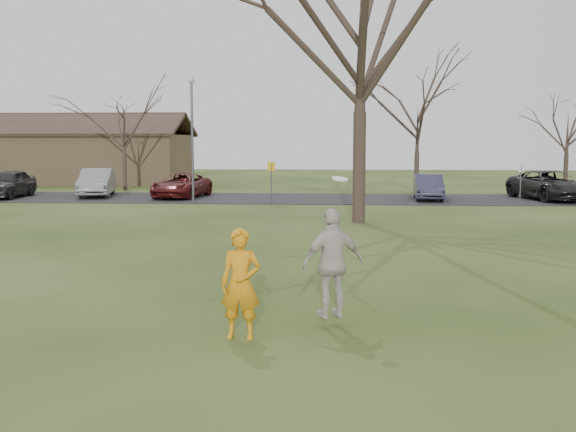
{
  "coord_description": "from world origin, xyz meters",
  "views": [
    {
      "loc": [
        0.95,
        -10.51,
        3.18
      ],
      "look_at": [
        0.0,
        4.0,
        1.5
      ],
      "focal_mm": 41.53,
      "sensor_mm": 36.0,
      "label": 1
    }
  ],
  "objects_px": {
    "car_2": "(181,185)",
    "big_tree": "(361,36)",
    "car_0": "(7,183)",
    "catching_play": "(333,263)",
    "lamp_post": "(192,123)",
    "building": "(50,156)",
    "car_1": "(97,182)",
    "car_5": "(428,187)",
    "car_6": "(550,185)",
    "player_defender": "(241,284)"
  },
  "relations": [
    {
      "from": "car_2",
      "to": "big_tree",
      "type": "height_order",
      "value": "big_tree"
    },
    {
      "from": "car_0",
      "to": "catching_play",
      "type": "relative_size",
      "value": 1.87
    },
    {
      "from": "car_2",
      "to": "lamp_post",
      "type": "distance_m",
      "value": 4.33
    },
    {
      "from": "car_2",
      "to": "building",
      "type": "height_order",
      "value": "building"
    },
    {
      "from": "car_1",
      "to": "car_5",
      "type": "height_order",
      "value": "car_1"
    },
    {
      "from": "building",
      "to": "car_6",
      "type": "bearing_deg",
      "value": -21.96
    },
    {
      "from": "car_1",
      "to": "building",
      "type": "height_order",
      "value": "building"
    },
    {
      "from": "car_2",
      "to": "catching_play",
      "type": "relative_size",
      "value": 1.95
    },
    {
      "from": "big_tree",
      "to": "car_6",
      "type": "bearing_deg",
      "value": 44.01
    },
    {
      "from": "car_5",
      "to": "catching_play",
      "type": "xyz_separation_m",
      "value": [
        -5.03,
        -24.07,
        0.41
      ]
    },
    {
      "from": "catching_play",
      "to": "lamp_post",
      "type": "height_order",
      "value": "lamp_post"
    },
    {
      "from": "building",
      "to": "big_tree",
      "type": "distance_m",
      "value": 32.23
    },
    {
      "from": "car_2",
      "to": "car_6",
      "type": "height_order",
      "value": "car_6"
    },
    {
      "from": "car_1",
      "to": "lamp_post",
      "type": "height_order",
      "value": "lamp_post"
    },
    {
      "from": "car_1",
      "to": "big_tree",
      "type": "xyz_separation_m",
      "value": [
        14.04,
        -10.59,
        6.2
      ]
    },
    {
      "from": "car_1",
      "to": "lamp_post",
      "type": "xyz_separation_m",
      "value": [
        6.04,
        -3.09,
        3.16
      ]
    },
    {
      "from": "building",
      "to": "lamp_post",
      "type": "xyz_separation_m",
      "value": [
        14.0,
        -15.5,
        2.04
      ]
    },
    {
      "from": "car_6",
      "to": "catching_play",
      "type": "bearing_deg",
      "value": -127.78
    },
    {
      "from": "car_6",
      "to": "catching_play",
      "type": "relative_size",
      "value": 2.26
    },
    {
      "from": "car_5",
      "to": "building",
      "type": "xyz_separation_m",
      "value": [
        -26.01,
        13.37,
        1.23
      ]
    },
    {
      "from": "car_0",
      "to": "car_2",
      "type": "distance_m",
      "value": 9.42
    },
    {
      "from": "player_defender",
      "to": "car_6",
      "type": "height_order",
      "value": "player_defender"
    },
    {
      "from": "car_1",
      "to": "building",
      "type": "xyz_separation_m",
      "value": [
        -7.96,
        12.41,
        1.13
      ]
    },
    {
      "from": "car_0",
      "to": "catching_play",
      "type": "height_order",
      "value": "catching_play"
    },
    {
      "from": "player_defender",
      "to": "car_0",
      "type": "bearing_deg",
      "value": 125.57
    },
    {
      "from": "player_defender",
      "to": "car_5",
      "type": "xyz_separation_m",
      "value": [
        6.5,
        24.81,
        -0.19
      ]
    },
    {
      "from": "player_defender",
      "to": "car_1",
      "type": "xyz_separation_m",
      "value": [
        -11.56,
        25.77,
        -0.08
      ]
    },
    {
      "from": "player_defender",
      "to": "lamp_post",
      "type": "xyz_separation_m",
      "value": [
        -5.52,
        22.68,
        3.08
      ]
    },
    {
      "from": "car_1",
      "to": "big_tree",
      "type": "distance_m",
      "value": 18.65
    },
    {
      "from": "car_2",
      "to": "car_5",
      "type": "distance_m",
      "value": 13.2
    },
    {
      "from": "car_5",
      "to": "catching_play",
      "type": "distance_m",
      "value": 24.59
    },
    {
      "from": "car_0",
      "to": "lamp_post",
      "type": "bearing_deg",
      "value": -12.85
    },
    {
      "from": "building",
      "to": "car_5",
      "type": "bearing_deg",
      "value": -27.21
    },
    {
      "from": "car_2",
      "to": "big_tree",
      "type": "distance_m",
      "value": 15.02
    },
    {
      "from": "player_defender",
      "to": "catching_play",
      "type": "relative_size",
      "value": 0.74
    },
    {
      "from": "car_5",
      "to": "building",
      "type": "height_order",
      "value": "building"
    },
    {
      "from": "catching_play",
      "to": "big_tree",
      "type": "xyz_separation_m",
      "value": [
        1.02,
        14.44,
        5.89
      ]
    },
    {
      "from": "car_1",
      "to": "car_6",
      "type": "relative_size",
      "value": 0.86
    },
    {
      "from": "building",
      "to": "big_tree",
      "type": "xyz_separation_m",
      "value": [
        22.0,
        -23.0,
        5.07
      ]
    },
    {
      "from": "lamp_post",
      "to": "big_tree",
      "type": "relative_size",
      "value": 0.45
    },
    {
      "from": "car_0",
      "to": "car_6",
      "type": "bearing_deg",
      "value": -1.52
    },
    {
      "from": "car_0",
      "to": "car_2",
      "type": "relative_size",
      "value": 0.96
    },
    {
      "from": "player_defender",
      "to": "building",
      "type": "relative_size",
      "value": 0.09
    },
    {
      "from": "car_1",
      "to": "catching_play",
      "type": "xyz_separation_m",
      "value": [
        13.02,
        -25.03,
        0.3
      ]
    },
    {
      "from": "car_0",
      "to": "car_2",
      "type": "xyz_separation_m",
      "value": [
        9.4,
        0.67,
        -0.11
      ]
    },
    {
      "from": "car_2",
      "to": "big_tree",
      "type": "relative_size",
      "value": 0.33
    },
    {
      "from": "lamp_post",
      "to": "car_6",
      "type": "bearing_deg",
      "value": 7.68
    },
    {
      "from": "car_0",
      "to": "car_5",
      "type": "xyz_separation_m",
      "value": [
        22.59,
        0.22,
        -0.1
      ]
    },
    {
      "from": "car_2",
      "to": "car_5",
      "type": "xyz_separation_m",
      "value": [
        13.19,
        -0.45,
        0.01
      ]
    },
    {
      "from": "player_defender",
      "to": "car_6",
      "type": "relative_size",
      "value": 0.33
    }
  ]
}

